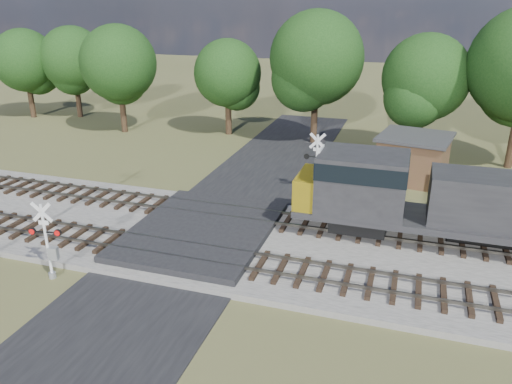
% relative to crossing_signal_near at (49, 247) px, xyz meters
% --- Properties ---
extents(ground, '(160.00, 160.00, 0.00)m').
position_rel_crossing_signal_near_xyz_m(ground, '(4.77, 5.30, -1.55)').
color(ground, '#4D512B').
rests_on(ground, ground).
extents(ballast_bed, '(140.00, 10.00, 0.30)m').
position_rel_crossing_signal_near_xyz_m(ballast_bed, '(14.77, 5.80, -1.40)').
color(ballast_bed, gray).
rests_on(ballast_bed, ground).
extents(road, '(7.00, 60.00, 0.08)m').
position_rel_crossing_signal_near_xyz_m(road, '(4.77, 5.30, -1.51)').
color(road, black).
rests_on(road, ground).
extents(crossing_panel, '(7.00, 9.00, 0.62)m').
position_rel_crossing_signal_near_xyz_m(crossing_panel, '(4.77, 5.80, -1.24)').
color(crossing_panel, '#262628').
rests_on(crossing_panel, ground).
extents(track_near, '(140.00, 2.60, 0.33)m').
position_rel_crossing_signal_near_xyz_m(track_near, '(7.89, 3.30, -1.14)').
color(track_near, black).
rests_on(track_near, ballast_bed).
extents(track_far, '(140.00, 2.60, 0.33)m').
position_rel_crossing_signal_near_xyz_m(track_far, '(7.89, 8.30, -1.14)').
color(track_far, black).
rests_on(track_far, ballast_bed).
extents(crossing_signal_near, '(1.50, 0.40, 3.74)m').
position_rel_crossing_signal_near_xyz_m(crossing_signal_near, '(0.00, 0.00, 0.00)').
color(crossing_signal_near, silver).
rests_on(crossing_signal_near, ground).
extents(crossing_signal_far, '(1.64, 0.38, 4.08)m').
position_rel_crossing_signal_near_xyz_m(crossing_signal_far, '(9.16, 13.75, 0.14)').
color(crossing_signal_far, silver).
rests_on(crossing_signal_far, ground).
extents(equipment_shed, '(5.39, 5.39, 3.15)m').
position_rel_crossing_signal_near_xyz_m(equipment_shed, '(15.04, 18.68, 0.04)').
color(equipment_shed, '#4F3922').
rests_on(equipment_shed, ground).
extents(treeline, '(81.33, 11.83, 11.56)m').
position_rel_crossing_signal_near_xyz_m(treeline, '(12.32, 25.52, 4.87)').
color(treeline, black).
rests_on(treeline, ground).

